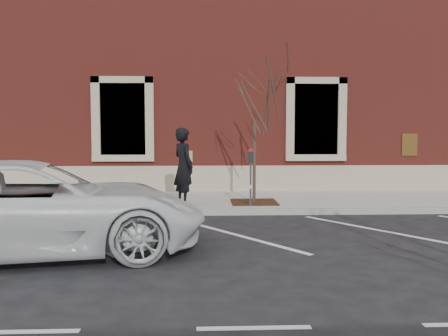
{
  "coord_description": "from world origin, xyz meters",
  "views": [
    {
      "loc": [
        -0.52,
        -12.04,
        2.07
      ],
      "look_at": [
        0.0,
        0.6,
        1.1
      ],
      "focal_mm": 40.0,
      "sensor_mm": 36.0,
      "label": 1
    }
  ],
  "objects_px": {
    "white_truck": "(34,208)",
    "man": "(184,167)",
    "sapling": "(255,98)",
    "parking_meter": "(251,166)"
  },
  "relations": [
    {
      "from": "sapling",
      "to": "white_truck",
      "type": "distance_m",
      "value": 6.64
    },
    {
      "from": "man",
      "to": "sapling",
      "type": "relative_size",
      "value": 0.5
    },
    {
      "from": "white_truck",
      "to": "sapling",
      "type": "bearing_deg",
      "value": -52.84
    },
    {
      "from": "man",
      "to": "sapling",
      "type": "xyz_separation_m",
      "value": [
        1.84,
        0.35,
        1.76
      ]
    },
    {
      "from": "parking_meter",
      "to": "sapling",
      "type": "relative_size",
      "value": 0.37
    },
    {
      "from": "sapling",
      "to": "white_truck",
      "type": "bearing_deg",
      "value": -131.08
    },
    {
      "from": "white_truck",
      "to": "man",
      "type": "bearing_deg",
      "value": -39.37
    },
    {
      "from": "man",
      "to": "parking_meter",
      "type": "relative_size",
      "value": 1.36
    },
    {
      "from": "parking_meter",
      "to": "white_truck",
      "type": "relative_size",
      "value": 0.26
    },
    {
      "from": "man",
      "to": "parking_meter",
      "type": "bearing_deg",
      "value": -129.28
    }
  ]
}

